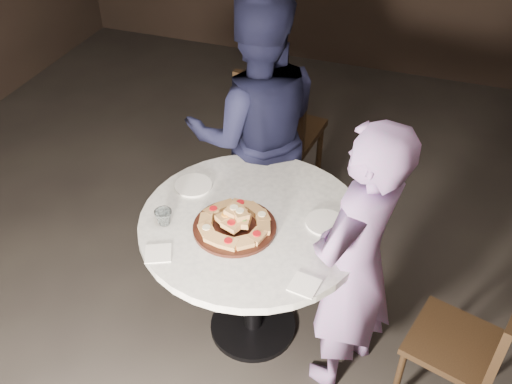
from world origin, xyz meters
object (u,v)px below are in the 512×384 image
serving_board (235,227)px  diner_navy (256,133)px  table (253,242)px  chair_far (277,129)px  chair_right (475,343)px  diner_teal (355,266)px  focaccia_pile (235,221)px  water_glass (164,217)px

serving_board → diner_navy: diner_navy is taller
table → chair_far: size_ratio=1.35×
chair_right → diner_teal: size_ratio=0.55×
serving_board → table: bearing=57.7°
chair_far → diner_teal: (0.76, -1.23, 0.16)m
table → chair_right: 1.13m
focaccia_pile → diner_teal: bearing=0.9°
diner_teal → serving_board: bearing=-65.7°
diner_teal → diner_navy: bearing=-112.9°
chair_right → water_glass: bearing=-72.0°
serving_board → diner_navy: bearing=102.1°
table → chair_far: bearing=101.7°
diner_navy → chair_far: bearing=-112.8°
water_glass → chair_right: bearing=2.5°
water_glass → chair_right: 1.54m
diner_navy → serving_board: bearing=77.9°
focaccia_pile → water_glass: focaccia_pile is taller
table → water_glass: water_glass is taller
table → chair_right: size_ratio=1.67×
serving_board → chair_far: 1.27m
diner_navy → diner_teal: size_ratio=1.11×
chair_far → table: bearing=107.7°
water_glass → chair_right: water_glass is taller
diner_teal → table: bearing=-75.5°
diner_navy → diner_teal: diner_navy is taller
diner_teal → chair_far: bearing=-125.2°
serving_board → water_glass: water_glass is taller
focaccia_pile → diner_teal: size_ratio=0.23×
serving_board → diner_teal: bearing=1.2°
chair_far → focaccia_pile: bearing=104.3°
table → diner_teal: diner_teal is taller
chair_right → diner_teal: 0.65m
water_glass → diner_navy: diner_navy is taller
serving_board → focaccia_pile: (0.00, 0.00, 0.04)m
focaccia_pile → chair_far: chair_far is taller
diner_teal → focaccia_pile: bearing=-66.0°
focaccia_pile → water_glass: (-0.33, -0.08, -0.01)m
table → water_glass: size_ratio=16.51×
table → diner_navy: bearing=108.0°
focaccia_pile → diner_navy: (-0.17, 0.78, -0.03)m
table → diner_teal: 0.53m
focaccia_pile → diner_teal: (0.58, 0.01, -0.11)m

